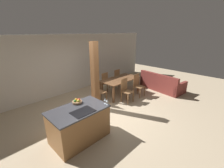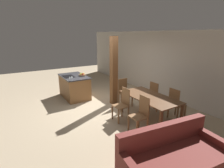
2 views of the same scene
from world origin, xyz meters
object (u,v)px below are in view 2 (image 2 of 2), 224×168
(couch, at_px, (175,161))
(timber_post, at_px, (114,71))
(wine_glass_near, at_px, (70,77))
(wine_glass_middle, at_px, (72,77))
(dining_chair_far_left, at_px, (156,96))
(dining_table, at_px, (149,99))
(dining_chair_near_right, at_px, (141,114))
(kitchen_island, at_px, (74,87))
(dining_chair_head_end, at_px, (124,92))
(fruit_bowl, at_px, (82,75))
(dining_chair_far_right, at_px, (176,104))
(dining_chair_near_left, at_px, (123,104))

(couch, bearing_deg, timber_post, 83.15)
(wine_glass_near, distance_m, wine_glass_middle, 0.08)
(dining_chair_far_left, bearing_deg, timber_post, 36.76)
(dining_table, bearing_deg, dining_chair_near_right, -58.79)
(kitchen_island, xyz_separation_m, timber_post, (1.44, 1.04, 0.79))
(kitchen_island, distance_m, timber_post, 1.94)
(dining_table, bearing_deg, dining_chair_head_end, 180.00)
(dining_table, height_order, dining_chair_near_right, dining_chair_near_right)
(kitchen_island, height_order, timber_post, timber_post)
(dining_chair_far_left, distance_m, couch, 2.96)
(fruit_bowl, relative_size, couch, 0.12)
(dining_chair_far_right, bearing_deg, dining_chair_head_end, 21.82)
(dining_chair_near_left, relative_size, couch, 0.46)
(fruit_bowl, distance_m, wine_glass_near, 0.85)
(dining_table, height_order, dining_chair_far_left, dining_chair_far_left)
(fruit_bowl, height_order, timber_post, timber_post)
(dining_chair_head_end, relative_size, couch, 0.46)
(kitchen_island, height_order, wine_glass_middle, wine_glass_middle)
(wine_glass_middle, bearing_deg, dining_chair_head_end, 54.67)
(dining_chair_near_left, relative_size, timber_post, 0.40)
(dining_table, height_order, couch, couch)
(wine_glass_middle, bearing_deg, dining_chair_far_left, 48.48)
(dining_chair_head_end, bearing_deg, dining_chair_near_right, -111.82)
(fruit_bowl, height_order, dining_chair_far_left, fruit_bowl)
(dining_chair_far_left, distance_m, dining_chair_far_right, 0.84)
(dining_chair_near_right, relative_size, dining_chair_head_end, 1.00)
(wine_glass_middle, height_order, timber_post, timber_post)
(kitchen_island, height_order, dining_chair_near_right, dining_chair_near_right)
(wine_glass_middle, bearing_deg, dining_chair_near_left, 23.65)
(wine_glass_middle, xyz_separation_m, dining_chair_near_right, (2.86, 0.88, -0.53))
(dining_chair_near_right, xyz_separation_m, couch, (1.49, -0.42, -0.24))
(wine_glass_middle, bearing_deg, dining_chair_far_right, 38.52)
(timber_post, bearing_deg, dining_chair_far_left, 36.76)
(wine_glass_middle, distance_m, dining_chair_near_left, 2.26)
(dining_chair_far_right, distance_m, timber_post, 2.41)
(fruit_bowl, distance_m, dining_table, 3.11)
(dining_chair_near_left, bearing_deg, kitchen_island, -167.87)
(kitchen_island, xyz_separation_m, wine_glass_middle, (0.67, -0.30, 0.59))
(dining_table, xyz_separation_m, dining_chair_far_right, (0.42, 0.70, -0.14))
(dining_table, bearing_deg, dining_chair_near_left, -121.21)
(dining_chair_far_left, bearing_deg, dining_table, 121.21)
(dining_chair_head_end, bearing_deg, dining_chair_near_left, -127.87)
(dining_table, relative_size, dining_chair_near_right, 1.87)
(kitchen_island, bearing_deg, fruit_bowl, 59.44)
(dining_chair_far_left, xyz_separation_m, couch, (2.33, -1.81, -0.24))
(dining_chair_near_right, xyz_separation_m, dining_chair_far_left, (-0.84, 1.39, 0.00))
(dining_chair_near_left, xyz_separation_m, dining_chair_far_left, (0.00, 1.39, 0.00))
(dining_chair_near_left, xyz_separation_m, dining_chair_head_end, (-0.89, 0.70, 0.00))
(dining_chair_near_left, bearing_deg, dining_table, 58.79)
(fruit_bowl, relative_size, timber_post, 0.11)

